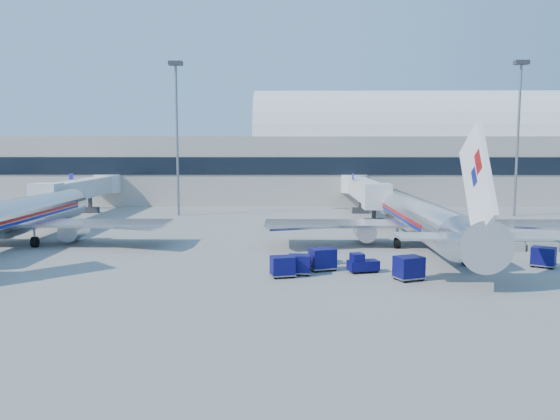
{
  "coord_description": "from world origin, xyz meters",
  "views": [
    {
      "loc": [
        -3.64,
        -50.86,
        10.1
      ],
      "look_at": [
        -4.46,
        6.0,
        3.58
      ],
      "focal_mm": 35.0,
      "sensor_mm": 36.0,
      "label": 1
    }
  ],
  "objects_px": {
    "cart_train_b": "(299,264)",
    "cart_solo_far": "(544,257)",
    "mast_east": "(519,115)",
    "barrier_mid": "(543,247)",
    "barrier_near": "(509,247)",
    "tug_left": "(324,256)",
    "cart_train_a": "(323,259)",
    "tug_lead": "(362,264)",
    "jetbridge_mid": "(84,189)",
    "cart_open_red": "(291,265)",
    "airliner_main": "(421,218)",
    "cart_train_c": "(283,266)",
    "airliner_mid": "(13,218)",
    "mast_west": "(177,116)",
    "jetbridge_near": "(363,189)",
    "tug_right": "(474,259)",
    "cart_solo_near": "(409,268)"
  },
  "relations": [
    {
      "from": "mast_west",
      "to": "cart_solo_far",
      "type": "xyz_separation_m",
      "value": [
        38.05,
        -35.13,
        -13.87
      ]
    },
    {
      "from": "jetbridge_near",
      "to": "cart_train_b",
      "type": "height_order",
      "value": "jetbridge_near"
    },
    {
      "from": "cart_train_a",
      "to": "cart_train_b",
      "type": "height_order",
      "value": "cart_train_a"
    },
    {
      "from": "cart_open_red",
      "to": "barrier_mid",
      "type": "bearing_deg",
      "value": -0.85
    },
    {
      "from": "mast_east",
      "to": "barrier_mid",
      "type": "distance_m",
      "value": 32.64
    },
    {
      "from": "tug_lead",
      "to": "cart_solo_near",
      "type": "relative_size",
      "value": 1.05
    },
    {
      "from": "barrier_mid",
      "to": "cart_train_c",
      "type": "height_order",
      "value": "cart_train_c"
    },
    {
      "from": "cart_train_c",
      "to": "cart_open_red",
      "type": "bearing_deg",
      "value": 59.05
    },
    {
      "from": "jetbridge_near",
      "to": "cart_train_b",
      "type": "distance_m",
      "value": 40.38
    },
    {
      "from": "jetbridge_mid",
      "to": "mast_east",
      "type": "relative_size",
      "value": 1.22
    },
    {
      "from": "jetbridge_mid",
      "to": "mast_west",
      "type": "height_order",
      "value": "mast_west"
    },
    {
      "from": "mast_west",
      "to": "cart_train_b",
      "type": "bearing_deg",
      "value": -65.59
    },
    {
      "from": "mast_east",
      "to": "barrier_mid",
      "type": "bearing_deg",
      "value": -107.26
    },
    {
      "from": "jetbridge_near",
      "to": "cart_train_c",
      "type": "xyz_separation_m",
      "value": [
        -11.65,
        -39.81,
        -3.05
      ]
    },
    {
      "from": "barrier_near",
      "to": "cart_train_c",
      "type": "relative_size",
      "value": 1.38
    },
    {
      "from": "airliner_main",
      "to": "mast_west",
      "type": "xyz_separation_m",
      "value": [
        -30.0,
        25.49,
        11.87
      ]
    },
    {
      "from": "airliner_main",
      "to": "cart_solo_far",
      "type": "relative_size",
      "value": 15.18
    },
    {
      "from": "airliner_mid",
      "to": "mast_west",
      "type": "xyz_separation_m",
      "value": [
        12.0,
        25.49,
        11.87
      ]
    },
    {
      "from": "barrier_near",
      "to": "cart_train_b",
      "type": "distance_m",
      "value": 23.05
    },
    {
      "from": "cart_train_a",
      "to": "tug_lead",
      "type": "bearing_deg",
      "value": -31.12
    },
    {
      "from": "mast_west",
      "to": "airliner_mid",
      "type": "bearing_deg",
      "value": -115.21
    },
    {
      "from": "barrier_near",
      "to": "tug_left",
      "type": "distance_m",
      "value": 19.32
    },
    {
      "from": "airliner_mid",
      "to": "cart_train_b",
      "type": "bearing_deg",
      "value": -23.3
    },
    {
      "from": "airliner_mid",
      "to": "jetbridge_mid",
      "type": "distance_m",
      "value": 26.43
    },
    {
      "from": "tug_left",
      "to": "tug_right",
      "type": "bearing_deg",
      "value": -77.9
    },
    {
      "from": "barrier_mid",
      "to": "tug_left",
      "type": "xyz_separation_m",
      "value": [
        -21.72,
        -5.82,
        0.19
      ]
    },
    {
      "from": "mast_east",
      "to": "mast_west",
      "type": "bearing_deg",
      "value": 180.0
    },
    {
      "from": "mast_west",
      "to": "mast_east",
      "type": "relative_size",
      "value": 1.0
    },
    {
      "from": "cart_train_b",
      "to": "cart_open_red",
      "type": "height_order",
      "value": "cart_train_b"
    },
    {
      "from": "barrier_mid",
      "to": "cart_train_c",
      "type": "bearing_deg",
      "value": -156.54
    },
    {
      "from": "mast_east",
      "to": "tug_lead",
      "type": "height_order",
      "value": "mast_east"
    },
    {
      "from": "mast_east",
      "to": "barrier_near",
      "type": "relative_size",
      "value": 7.53
    },
    {
      "from": "tug_lead",
      "to": "cart_open_red",
      "type": "height_order",
      "value": "tug_lead"
    },
    {
      "from": "tug_lead",
      "to": "cart_open_red",
      "type": "relative_size",
      "value": 1.01
    },
    {
      "from": "jetbridge_mid",
      "to": "mast_west",
      "type": "bearing_deg",
      "value": -3.21
    },
    {
      "from": "cart_train_c",
      "to": "tug_right",
      "type": "bearing_deg",
      "value": 0.21
    },
    {
      "from": "airliner_main",
      "to": "jetbridge_near",
      "type": "relative_size",
      "value": 1.35
    },
    {
      "from": "cart_train_a",
      "to": "cart_solo_near",
      "type": "distance_m",
      "value": 7.17
    },
    {
      "from": "airliner_main",
      "to": "cart_train_c",
      "type": "height_order",
      "value": "airliner_main"
    },
    {
      "from": "mast_west",
      "to": "cart_train_c",
      "type": "height_order",
      "value": "mast_west"
    },
    {
      "from": "cart_open_red",
      "to": "tug_lead",
      "type": "bearing_deg",
      "value": -25.76
    },
    {
      "from": "airliner_mid",
      "to": "cart_solo_near",
      "type": "distance_m",
      "value": 40.32
    },
    {
      "from": "cart_train_c",
      "to": "cart_open_red",
      "type": "distance_m",
      "value": 2.42
    },
    {
      "from": "jetbridge_mid",
      "to": "cart_open_red",
      "type": "height_order",
      "value": "jetbridge_mid"
    },
    {
      "from": "cart_train_b",
      "to": "cart_solo_far",
      "type": "height_order",
      "value": "cart_solo_far"
    },
    {
      "from": "cart_train_b",
      "to": "cart_open_red",
      "type": "distance_m",
      "value": 1.6
    },
    {
      "from": "tug_lead",
      "to": "cart_solo_far",
      "type": "relative_size",
      "value": 1.09
    },
    {
      "from": "jetbridge_mid",
      "to": "cart_open_red",
      "type": "bearing_deg",
      "value": -50.42
    },
    {
      "from": "barrier_mid",
      "to": "cart_train_a",
      "type": "height_order",
      "value": "cart_train_a"
    },
    {
      "from": "airliner_mid",
      "to": "cart_open_red",
      "type": "height_order",
      "value": "airliner_mid"
    }
  ]
}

